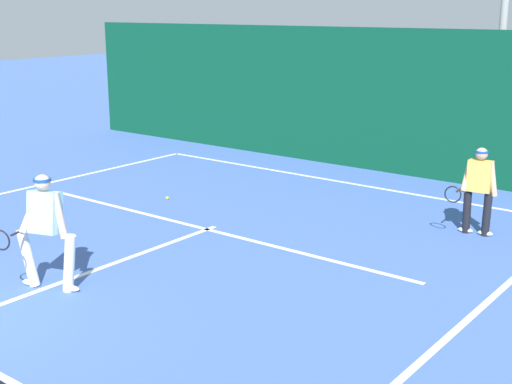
{
  "coord_description": "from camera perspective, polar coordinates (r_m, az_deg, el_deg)",
  "views": [
    {
      "loc": [
        8.1,
        -2.82,
        3.89
      ],
      "look_at": [
        1.4,
        5.84,
        1.0
      ],
      "focal_mm": 49.3,
      "sensor_mm": 36.0,
      "label": 1
    }
  ],
  "objects": [
    {
      "name": "court_line_service",
      "position": [
        12.73,
        -3.99,
        -3.04
      ],
      "size": [
        8.43,
        0.1,
        0.01
      ],
      "primitive_type": "cube",
      "color": "white",
      "rests_on": "ground_plane"
    },
    {
      "name": "tennis_ball",
      "position": [
        14.76,
        -7.22,
        -0.49
      ],
      "size": [
        0.07,
        0.07,
        0.07
      ],
      "primitive_type": "sphere",
      "color": "#D1E033",
      "rests_on": "ground_plane"
    },
    {
      "name": "player_near",
      "position": [
        10.23,
        -16.74,
        -2.72
      ],
      "size": [
        0.96,
        0.93,
        1.68
      ],
      "rotation": [
        0.0,
        0.0,
        3.47
      ],
      "color": "silver",
      "rests_on": "ground_plane"
    },
    {
      "name": "back_fence_windscreen",
      "position": [
        17.31,
        9.61,
        7.35
      ],
      "size": [
        19.27,
        0.12,
        3.43
      ],
      "primitive_type": "cube",
      "color": "#094028",
      "rests_on": "ground_plane"
    },
    {
      "name": "court_line_centre",
      "position": [
        10.82,
        -14.66,
        -6.78
      ],
      "size": [
        0.1,
        6.4,
        0.01
      ],
      "primitive_type": "cube",
      "color": "white",
      "rests_on": "ground_plane"
    },
    {
      "name": "player_far",
      "position": [
        12.8,
        17.59,
        0.35
      ],
      "size": [
        0.69,
        0.84,
        1.56
      ],
      "rotation": [
        0.0,
        0.0,
        3.24
      ],
      "color": "black",
      "rests_on": "ground_plane"
    },
    {
      "name": "court_line_baseline_far",
      "position": [
        16.29,
        6.74,
        0.87
      ],
      "size": [
        10.34,
        0.1,
        0.01
      ],
      "primitive_type": "cube",
      "color": "white",
      "rests_on": "ground_plane"
    }
  ]
}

